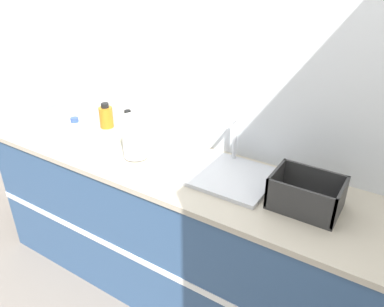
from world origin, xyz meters
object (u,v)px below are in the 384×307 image
Objects in this scene: bottle_green at (129,128)px; dish_rack at (306,196)px; sink at (219,171)px; bottle_amber at (106,117)px; paper_towel_roll at (135,137)px; bottle_clear at (76,131)px.

dish_rack is at bearing -4.66° from bottle_green.
sink is 0.91m from bottle_amber.
paper_towel_roll is 0.48m from bottle_amber.
bottle_amber is 1.10× the size of bottle_clear.
bottle_amber is at bearing 172.58° from dish_rack.
paper_towel_roll is 1.20× the size of bottle_green.
bottle_amber reaches higher than dish_rack.
bottle_clear is at bearing -172.60° from sink.
sink is 3.75× the size of bottle_clear.
bottle_green reaches higher than bottle_amber.
bottle_clear is at bearing -176.40° from paper_towel_roll.
sink is at bearing 10.85° from paper_towel_roll.
sink reaches higher than dish_rack.
bottle_amber is at bearing 161.97° from bottle_green.
bottle_amber is at bearing 153.14° from paper_towel_roll.
bottle_amber is (-1.36, 0.18, 0.01)m from dish_rack.
paper_towel_roll is 0.93m from dish_rack.
sink is at bearing -7.99° from bottle_amber.
bottle_green is (-0.63, 0.04, 0.07)m from sink.
bottle_clear is at bearing -177.16° from dish_rack.
sink is 2.30× the size of paper_towel_roll.
paper_towel_roll is at bearing -169.15° from sink.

